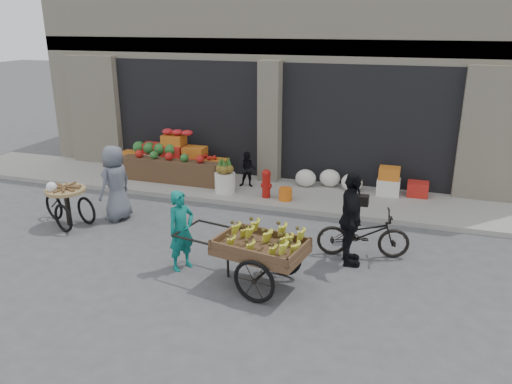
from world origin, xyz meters
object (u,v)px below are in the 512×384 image
(banana_cart, at_px, (258,244))
(tricycle_cart, at_px, (67,201))
(bicycle, at_px, (363,234))
(cyclist, at_px, (351,219))
(vendor_woman, at_px, (181,230))
(vendor_grey, at_px, (115,183))
(pineapple_bin, at_px, (225,183))
(fire_hydrant, at_px, (266,182))
(orange_bucket, at_px, (285,194))
(seated_person, at_px, (248,169))

(banana_cart, distance_m, tricycle_cart, 4.87)
(bicycle, xyz_separation_m, cyclist, (-0.20, -0.40, 0.42))
(bicycle, bearing_deg, banana_cart, 126.20)
(vendor_woman, relative_size, vendor_grey, 0.87)
(bicycle, relative_size, cyclist, 0.98)
(pineapple_bin, height_order, vendor_grey, vendor_grey)
(fire_hydrant, xyz_separation_m, banana_cart, (1.06, -3.95, 0.25))
(tricycle_cart, relative_size, bicycle, 0.85)
(pineapple_bin, xyz_separation_m, tricycle_cart, (-2.55, -2.80, 0.20))
(fire_hydrant, bearing_deg, cyclist, -48.14)
(orange_bucket, xyz_separation_m, seated_person, (-1.20, 0.70, 0.31))
(seated_person, distance_m, vendor_woman, 4.45)
(orange_bucket, relative_size, banana_cart, 0.12)
(pineapple_bin, height_order, fire_hydrant, fire_hydrant)
(pineapple_bin, bearing_deg, vendor_grey, -128.81)
(fire_hydrant, height_order, seated_person, seated_person)
(seated_person, xyz_separation_m, vendor_woman, (0.29, -4.44, 0.15))
(orange_bucket, distance_m, bicycle, 3.07)
(orange_bucket, bearing_deg, cyclist, -54.13)
(cyclist, bearing_deg, banana_cart, 122.35)
(banana_cart, xyz_separation_m, vendor_woman, (-1.47, 0.16, -0.02))
(orange_bucket, height_order, tricycle_cart, tricycle_cart)
(fire_hydrant, bearing_deg, tricycle_cart, -143.04)
(vendor_woman, height_order, tricycle_cart, vendor_woman)
(cyclist, bearing_deg, tricycle_cart, 79.48)
(pineapple_bin, relative_size, bicycle, 0.30)
(vendor_woman, bearing_deg, tricycle_cart, 98.95)
(pineapple_bin, bearing_deg, bicycle, -32.19)
(bicycle, bearing_deg, seated_person, 37.25)
(seated_person, bearing_deg, vendor_woman, -96.22)
(vendor_woman, xyz_separation_m, vendor_grey, (-2.42, 1.68, 0.11))
(banana_cart, bearing_deg, pineapple_bin, 128.87)
(vendor_woman, bearing_deg, banana_cart, -69.59)
(pineapple_bin, xyz_separation_m, vendor_woman, (0.69, -3.84, 0.36))
(tricycle_cart, height_order, vendor_grey, vendor_grey)
(tricycle_cart, bearing_deg, cyclist, 19.91)
(fire_hydrant, relative_size, seated_person, 0.76)
(vendor_grey, distance_m, bicycle, 5.45)
(banana_cart, height_order, tricycle_cart, banana_cart)
(vendor_grey, bearing_deg, fire_hydrant, 139.34)
(fire_hydrant, xyz_separation_m, seated_person, (-0.70, 0.65, 0.08))
(pineapple_bin, height_order, orange_bucket, pineapple_bin)
(orange_bucket, bearing_deg, tricycle_cart, -146.99)
(orange_bucket, bearing_deg, banana_cart, -81.78)
(cyclist, bearing_deg, pineapple_bin, 40.90)
(pineapple_bin, xyz_separation_m, fire_hydrant, (1.10, -0.05, 0.13))
(vendor_woman, distance_m, cyclist, 3.02)
(tricycle_cart, bearing_deg, vendor_grey, 57.41)
(fire_hydrant, bearing_deg, banana_cart, -74.93)
(pineapple_bin, xyz_separation_m, vendor_grey, (-1.73, -2.15, 0.47))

